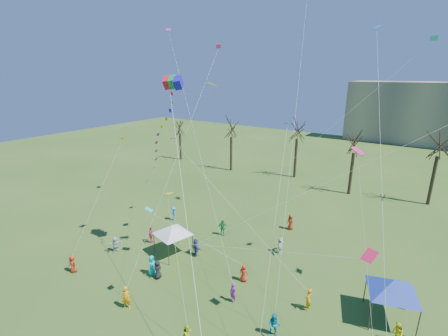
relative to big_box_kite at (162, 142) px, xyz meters
The scene contains 6 objects.
bare_tree_row 31.61m from the big_box_kite, 68.86° to the left, with size 68.50×8.48×10.51m.
big_box_kite is the anchor object (origin of this frame).
canopy_tent_white 9.29m from the big_box_kite, 121.18° to the left, with size 4.01×4.01×3.12m.
canopy_tent_blue 20.05m from the big_box_kite, 12.85° to the left, with size 4.24×4.24×3.32m.
festival_crowd 12.21m from the big_box_kite, ahead, with size 26.13×19.43×1.86m.
small_kites_aloft 7.39m from the big_box_kite, 35.78° to the left, with size 30.02×20.06×33.99m.
Camera 1 is at (11.46, -11.33, 16.97)m, focal length 25.00 mm.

